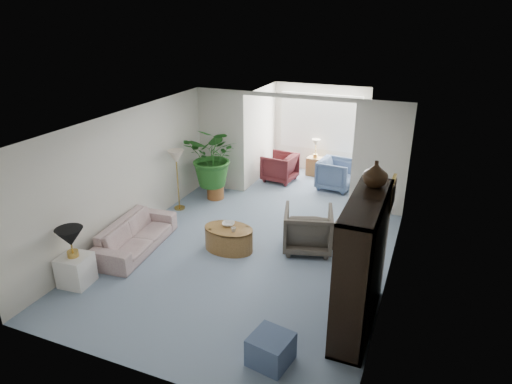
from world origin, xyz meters
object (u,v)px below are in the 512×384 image
at_px(coffee_table, 229,239).
at_px(sunroom_chair_blue, 336,174).
at_px(sunroom_chair_maroon, 280,167).
at_px(entertainment_cabinet, 361,265).
at_px(ottoman, 271,349).
at_px(coffee_cup, 233,230).
at_px(sofa, 136,235).
at_px(sunroom_table, 315,166).
at_px(end_table, 76,270).
at_px(table_lamp, 70,237).
at_px(framed_picture, 393,195).
at_px(plant_pot, 215,192).
at_px(floor_lamp, 176,156).
at_px(wingback_chair, 308,229).
at_px(coffee_bowl, 228,224).
at_px(side_table_dark, 348,235).
at_px(cabinet_urn, 375,174).

distance_m(coffee_table, sunroom_chair_blue, 4.01).
bearing_deg(sunroom_chair_maroon, entertainment_cabinet, 36.57).
bearing_deg(ottoman, coffee_cup, 124.47).
xyz_separation_m(coffee_table, sunroom_chair_blue, (1.16, 3.84, 0.16)).
height_order(sofa, ottoman, sofa).
distance_m(sunroom_chair_maroon, sunroom_table, 1.07).
bearing_deg(sunroom_chair_maroon, sunroom_chair_blue, 96.21).
distance_m(end_table, table_lamp, 0.61).
bearing_deg(entertainment_cabinet, sunroom_chair_maroon, 120.36).
height_order(framed_picture, plant_pot, framed_picture).
height_order(coffee_table, sunroom_table, sunroom_table).
xyz_separation_m(coffee_table, sunroom_chair_maroon, (-0.34, 3.84, 0.14)).
bearing_deg(sunroom_table, sofa, -111.35).
bearing_deg(floor_lamp, ottoman, -45.73).
xyz_separation_m(end_table, wingback_chair, (3.20, 2.58, 0.15)).
height_order(wingback_chair, entertainment_cabinet, entertainment_cabinet).
xyz_separation_m(framed_picture, coffee_table, (-2.86, 0.33, -1.47)).
relative_size(sunroom_chair_maroon, sunroom_table, 1.61).
distance_m(floor_lamp, sunroom_chair_blue, 4.06).
relative_size(table_lamp, sunroom_chair_blue, 0.53).
xyz_separation_m(floor_lamp, sunroom_chair_blue, (3.01, 2.58, -0.87)).
height_order(end_table, coffee_cup, coffee_cup).
bearing_deg(floor_lamp, entertainment_cabinet, -29.15).
distance_m(coffee_table, coffee_bowl, 0.28).
xyz_separation_m(sofa, coffee_bowl, (1.58, 0.74, 0.20)).
height_order(framed_picture, side_table_dark, framed_picture).
bearing_deg(cabinet_urn, entertainment_cabinet, -90.00).
xyz_separation_m(table_lamp, coffee_bowl, (1.78, 2.09, -0.39)).
xyz_separation_m(sofa, sunroom_chair_maroon, (1.29, 4.48, 0.08)).
height_order(plant_pot, sunroom_table, sunroom_table).
distance_m(sunroom_chair_blue, sunroom_table, 1.07).
distance_m(framed_picture, cabinet_urn, 0.65).
height_order(sofa, cabinet_urn, cabinet_urn).
bearing_deg(table_lamp, sofa, 81.57).
distance_m(framed_picture, sunroom_chair_blue, 4.69).
distance_m(coffee_bowl, side_table_dark, 2.27).
bearing_deg(table_lamp, coffee_bowl, 49.54).
relative_size(floor_lamp, sunroom_chair_blue, 0.43).
distance_m(entertainment_cabinet, sunroom_chair_maroon, 5.92).
height_order(framed_picture, coffee_table, framed_picture).
xyz_separation_m(sofa, sunroom_chair_blue, (2.79, 4.48, 0.10)).
distance_m(coffee_table, ottoman, 3.01).
xyz_separation_m(floor_lamp, wingback_chair, (3.21, -0.67, -0.84)).
relative_size(framed_picture, floor_lamp, 1.39).
height_order(floor_lamp, ottoman, floor_lamp).
bearing_deg(plant_pot, framed_picture, -30.11).
distance_m(side_table_dark, sunroom_chair_blue, 3.09).
relative_size(side_table_dark, entertainment_cabinet, 0.29).
bearing_deg(sofa, sunroom_table, -26.90).
xyz_separation_m(framed_picture, cabinet_urn, (-0.23, -0.41, 0.44)).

